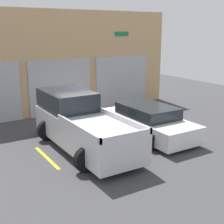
{
  "coord_description": "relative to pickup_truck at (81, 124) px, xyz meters",
  "views": [
    {
      "loc": [
        -6.26,
        -11.8,
        4.25
      ],
      "look_at": [
        0.0,
        -1.69,
        1.1
      ],
      "focal_mm": 50.0,
      "sensor_mm": 36.0,
      "label": 1
    }
  ],
  "objects": [
    {
      "name": "ground_plane",
      "position": [
        1.47,
        1.88,
        -0.9
      ],
      "size": [
        28.0,
        28.0,
        0.0
      ],
      "primitive_type": "plane",
      "color": "#3D3D3F"
    },
    {
      "name": "sedan_white",
      "position": [
        2.94,
        -0.29,
        -0.3
      ],
      "size": [
        2.23,
        4.44,
        1.27
      ],
      "color": "white",
      "rests_on": "ground"
    },
    {
      "name": "parking_stripe_left",
      "position": [
        1.47,
        -0.31,
        -0.9
      ],
      "size": [
        0.12,
        2.2,
        0.01
      ],
      "primitive_type": "cube",
      "color": "gold",
      "rests_on": "ground"
    },
    {
      "name": "shophouse_building",
      "position": [
        1.46,
        5.16,
        1.65
      ],
      "size": [
        12.82,
        0.68,
        5.23
      ],
      "color": "tan",
      "rests_on": "ground"
    },
    {
      "name": "parking_stripe_centre",
      "position": [
        4.41,
        -0.31,
        -0.9
      ],
      "size": [
        0.12,
        2.2,
        0.01
      ],
      "primitive_type": "cube",
      "color": "gold",
      "rests_on": "ground"
    },
    {
      "name": "parking_stripe_far_left",
      "position": [
        -1.47,
        -0.31,
        -0.9
      ],
      "size": [
        0.12,
        2.2,
        0.01
      ],
      "primitive_type": "cube",
      "color": "gold",
      "rests_on": "ground"
    },
    {
      "name": "pickup_truck",
      "position": [
        0.0,
        0.0,
        0.0
      ],
      "size": [
        2.4,
        5.42,
        1.95
      ],
      "color": "silver",
      "rests_on": "ground"
    }
  ]
}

